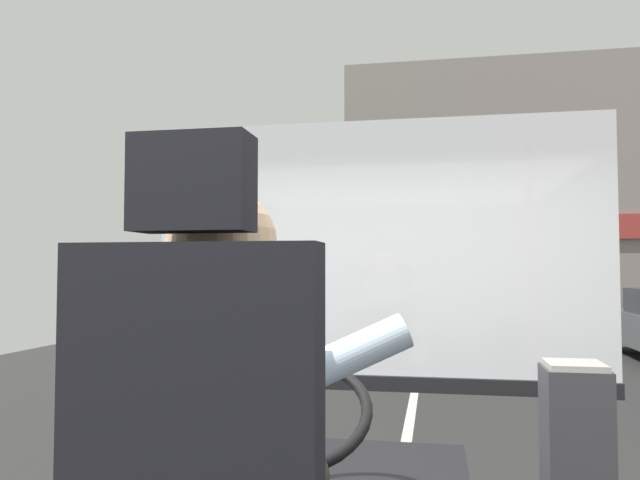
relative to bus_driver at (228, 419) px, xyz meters
name	(u,v)px	position (x,y,z in m)	size (l,w,h in m)	color
ground	(417,382)	(0.12, 9.28, -1.57)	(18.00, 44.00, 0.06)	#2B2B2B
bus_driver	(228,419)	(0.00, 0.00, 0.00)	(0.79, 0.56, 0.78)	#332D28
fare_box	(577,479)	(0.91, 1.02, -0.41)	(0.21, 0.23, 0.80)	#333338
windshield_panel	(375,284)	(0.12, 2.10, 0.24)	(2.50, 0.08, 1.48)	silver
street_tree	(279,197)	(-3.05, 12.33, 1.97)	(2.72, 2.72, 4.91)	#4C3828
shop_building	(590,205)	(4.66, 16.72, 2.10)	(13.10, 4.13, 7.30)	gray
parked_car_red	(595,310)	(4.98, 17.73, -0.86)	(1.87, 4.39, 1.33)	maroon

